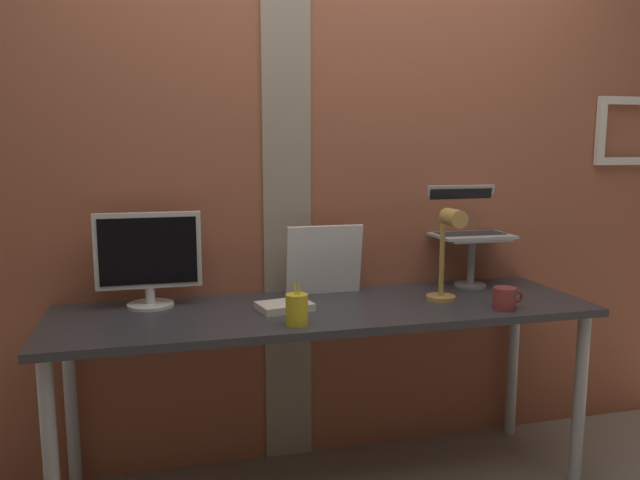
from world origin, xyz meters
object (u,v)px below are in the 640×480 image
(monitor, at_px, (149,255))
(whiteboard_panel, at_px, (324,260))
(laptop, at_px, (465,222))
(coffee_mug, at_px, (505,298))
(pen_cup, at_px, (297,309))
(desk_lamp, at_px, (448,244))

(monitor, bearing_deg, whiteboard_panel, 1.96)
(monitor, distance_m, laptop, 1.38)
(coffee_mug, bearing_deg, pen_cup, -179.99)
(desk_lamp, height_order, pen_cup, desk_lamp)
(monitor, height_order, pen_cup, monitor)
(whiteboard_panel, bearing_deg, pen_cup, -116.91)
(pen_cup, height_order, coffee_mug, pen_cup)
(monitor, relative_size, laptop, 1.20)
(monitor, bearing_deg, pen_cup, -37.68)
(monitor, bearing_deg, desk_lamp, -11.62)
(desk_lamp, xyz_separation_m, coffee_mug, (0.17, -0.15, -0.19))
(coffee_mug, bearing_deg, whiteboard_panel, 145.94)
(laptop, xyz_separation_m, coffee_mug, (-0.06, -0.46, -0.24))
(monitor, xyz_separation_m, coffee_mug, (1.32, -0.39, -0.16))
(laptop, height_order, desk_lamp, laptop)
(laptop, bearing_deg, whiteboard_panel, -176.17)
(laptop, distance_m, whiteboard_panel, 0.68)
(monitor, xyz_separation_m, whiteboard_panel, (0.71, 0.02, -0.06))
(desk_lamp, bearing_deg, pen_cup, -166.86)
(laptop, xyz_separation_m, whiteboard_panel, (-0.67, -0.04, -0.14))
(desk_lamp, bearing_deg, coffee_mug, -41.56)
(laptop, relative_size, desk_lamp, 0.88)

